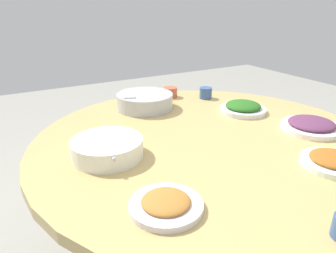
% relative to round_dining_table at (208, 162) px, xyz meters
% --- Properties ---
extents(round_dining_table, '(1.39, 1.39, 0.76)m').
position_rel_round_dining_table_xyz_m(round_dining_table, '(0.00, 0.00, 0.00)').
color(round_dining_table, '#99999E').
rests_on(round_dining_table, ground).
extents(rice_bowl, '(0.28, 0.28, 0.08)m').
position_rel_round_dining_table_xyz_m(rice_bowl, '(-0.45, -0.07, 0.15)').
color(rice_bowl, '#B2B5BA').
rests_on(rice_bowl, round_dining_table).
extents(soup_bowl, '(0.27, 0.25, 0.07)m').
position_rel_round_dining_table_xyz_m(soup_bowl, '(-0.04, -0.41, 0.14)').
color(soup_bowl, white).
rests_on(soup_bowl, round_dining_table).
extents(dish_stirfry, '(0.21, 0.21, 0.04)m').
position_rel_round_dining_table_xyz_m(dish_stirfry, '(0.39, 0.22, 0.13)').
color(dish_stirfry, white).
rests_on(dish_stirfry, round_dining_table).
extents(dish_greens, '(0.22, 0.22, 0.05)m').
position_rel_round_dining_table_xyz_m(dish_greens, '(-0.16, 0.32, 0.13)').
color(dish_greens, silver).
rests_on(dish_greens, round_dining_table).
extents(dish_tofu_braise, '(0.20, 0.20, 0.04)m').
position_rel_round_dining_table_xyz_m(dish_tofu_braise, '(0.32, -0.37, 0.12)').
color(dish_tofu_braise, silver).
rests_on(dish_tofu_braise, round_dining_table).
extents(dish_eggplant, '(0.25, 0.25, 0.05)m').
position_rel_round_dining_table_xyz_m(dish_eggplant, '(0.15, 0.42, 0.13)').
color(dish_eggplant, white).
rests_on(dish_eggplant, round_dining_table).
extents(tea_cup_near, '(0.08, 0.08, 0.06)m').
position_rel_round_dining_table_xyz_m(tea_cup_near, '(-0.56, 0.14, 0.14)').
color(tea_cup_near, '#C25639').
rests_on(tea_cup_near, round_dining_table).
extents(tea_cup_side, '(0.07, 0.07, 0.06)m').
position_rel_round_dining_table_xyz_m(tea_cup_side, '(-0.44, 0.30, 0.14)').
color(tea_cup_side, '#365590').
rests_on(tea_cup_side, round_dining_table).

